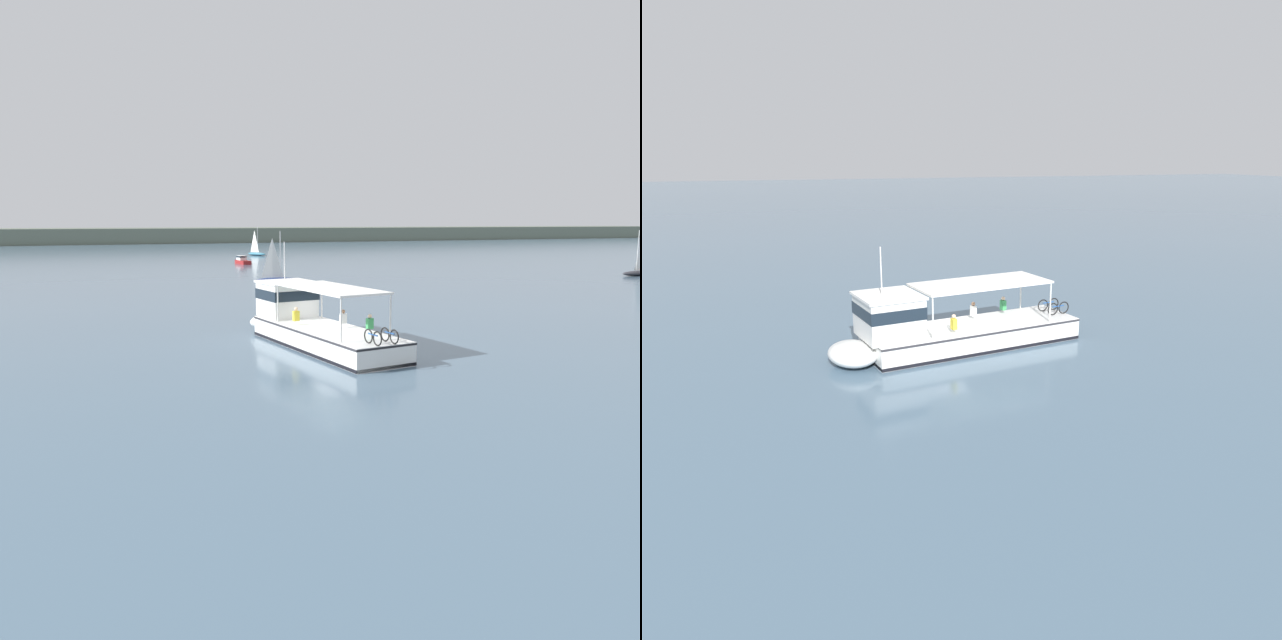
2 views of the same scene
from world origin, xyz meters
TOP-DOWN VIEW (x-y plane):
  - ground_plane at (0.00, 0.00)m, footprint 400.00×400.00m
  - ferry_main at (-1.37, 0.30)m, footprint 4.94×13.03m

SIDE VIEW (x-z plane):
  - ground_plane at x=0.00m, z-range 0.00..0.00m
  - ferry_main at x=-1.37m, z-range -1.64..3.68m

